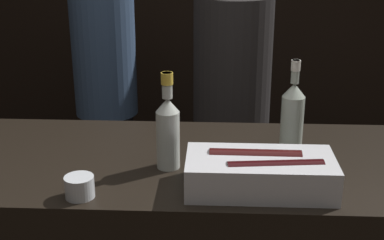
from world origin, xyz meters
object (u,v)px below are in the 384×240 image
Objects in this scene: rose_wine_bottle at (168,129)px; white_wine_bottle at (292,114)px; ice_bin_with_bottles at (261,172)px; person_in_hoodie at (106,82)px; candle_votive at (80,187)px; person_blond_tee at (232,105)px.

white_wine_bottle reaches higher than rose_wine_bottle.
ice_bin_with_bottles is 1.36× the size of white_wine_bottle.
ice_bin_with_bottles is at bearing -112.78° from white_wine_bottle.
rose_wine_bottle is 0.99× the size of white_wine_bottle.
white_wine_bottle is (0.12, 0.29, 0.07)m from ice_bin_with_bottles.
rose_wine_bottle is 0.18× the size of person_in_hoodie.
candle_votive is 0.72m from white_wine_bottle.
person_blond_tee is (0.68, -0.29, -0.02)m from person_in_hoodie.
person_blond_tee is at bearing -146.34° from person_in_hoodie.
white_wine_bottle is (0.39, 0.15, -0.00)m from rose_wine_bottle.
white_wine_bottle is at bearing -175.43° from person_in_hoodie.
white_wine_bottle reaches higher than candle_votive.
rose_wine_bottle is at bearing -158.88° from white_wine_bottle.
person_in_hoodie is (-0.46, 1.26, -0.22)m from rose_wine_bottle.
rose_wine_bottle is 0.42m from white_wine_bottle.
ice_bin_with_bottles is at bearing 174.73° from person_in_hoodie.
candle_votive is 1.49m from person_in_hoodie.
person_in_hoodie is at bearing 117.67° from ice_bin_with_bottles.
rose_wine_bottle is at bearing 166.99° from person_in_hoodie.
person_blond_tee reaches higher than ice_bin_with_bottles.
candle_votive is 0.05× the size of person_in_hoodie.
person_blond_tee is (-0.05, 1.10, -0.17)m from ice_bin_with_bottles.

